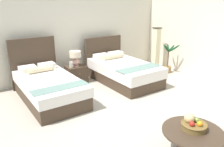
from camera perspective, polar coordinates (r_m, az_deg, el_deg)
name	(u,v)px	position (r m, az deg, el deg)	size (l,w,h in m)	color
ground_plane	(123,112)	(4.92, 2.72, -9.71)	(10.22, 9.25, 0.02)	#ABA291
wall_back	(67,34)	(6.89, -11.33, 9.93)	(10.22, 0.12, 2.67)	beige
wall_side_right	(208,34)	(7.13, 23.14, 9.11)	(0.12, 4.85, 2.67)	beige
bed_near_window	(48,86)	(5.59, -15.95, -3.19)	(1.24, 2.24, 1.35)	#403022
bed_near_corner	(123,71)	(6.52, 2.71, 0.65)	(1.33, 2.22, 1.19)	#403022
nightstand	(77,74)	(6.54, -9.01, -0.21)	(0.56, 0.45, 0.49)	#403022
table_lamp	(75,57)	(6.41, -9.31, 4.18)	(0.32, 0.32, 0.43)	tan
vase	(71,65)	(6.34, -10.37, 2.26)	(0.10, 0.10, 0.17)	silver
coffee_table	(192,136)	(3.72, 19.73, -14.79)	(0.91, 0.91, 0.43)	#403022
fruit_bowl	(193,124)	(3.68, 19.93, -12.02)	(0.39, 0.39, 0.23)	brown
floor_lamp_corner	(156,49)	(7.83, 11.13, 6.23)	(0.23, 0.23, 1.42)	#2C2A1B
potted_palm	(168,62)	(7.56, 14.04, 2.76)	(0.47, 0.53, 0.98)	brown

